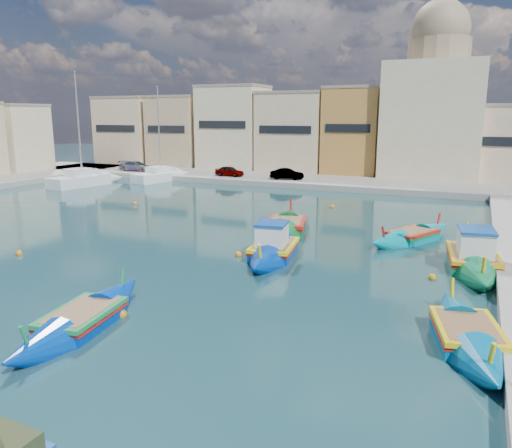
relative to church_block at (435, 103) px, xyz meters
The scene contains 14 objects.
ground 42.08m from the church_block, 104.04° to the right, with size 160.00×160.00×0.00m, color #123437.
north_quay 15.16m from the church_block, 141.34° to the right, with size 80.00×8.00×0.60m, color gray.
north_townhouses 4.81m from the church_block, 169.17° to the right, with size 83.20×7.87×10.19m.
church_block is the anchor object (origin of this frame).
parked_cars 26.91m from the church_block, 158.50° to the right, with size 23.21×1.91×1.19m.
luzzu_turquoise_cabin 34.16m from the church_block, 81.33° to the right, with size 3.29×9.94×3.13m.
luzzu_blue_cabin 36.26m from the church_block, 97.33° to the right, with size 3.29×8.52×2.94m.
luzzu_cyan_mid 29.86m from the church_block, 86.70° to the right, with size 5.13×7.70×2.28m.
luzzu_green 31.27m from the church_block, 101.21° to the right, with size 4.38×9.06×2.77m.
luzzu_blue_south 47.25m from the church_block, 99.06° to the right, with size 2.94×7.99×2.25m.
luzzu_cyan_south 42.98m from the church_block, 83.19° to the right, with size 3.58×7.66×2.31m.
yacht_north 30.13m from the church_block, 157.89° to the right, with size 4.37×8.63×11.09m.
yacht_midnorth 37.40m from the church_block, 151.56° to the right, with size 4.14×9.06×12.38m.
mooring_buoys 35.78m from the church_block, 104.57° to the right, with size 24.41×24.75×0.36m.
Camera 1 is at (14.85, -18.36, 7.29)m, focal length 35.00 mm.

